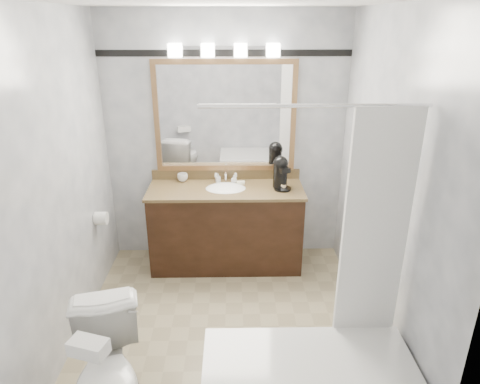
# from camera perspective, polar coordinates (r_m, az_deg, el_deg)

# --- Properties ---
(room) EXTENTS (2.42, 2.62, 2.52)m
(room) POSITION_cam_1_polar(r_m,az_deg,el_deg) (3.12, -2.27, 0.50)
(room) COLOR tan
(room) RESTS_ON ground
(vanity) EXTENTS (1.53, 0.58, 0.97)m
(vanity) POSITION_cam_1_polar(r_m,az_deg,el_deg) (4.38, -1.86, -4.45)
(vanity) COLOR black
(vanity) RESTS_ON ground
(mirror) EXTENTS (1.40, 0.04, 1.10)m
(mirror) POSITION_cam_1_polar(r_m,az_deg,el_deg) (4.28, -1.99, 9.97)
(mirror) COLOR #9C7146
(mirror) RESTS_ON room
(vanity_light_bar) EXTENTS (1.02, 0.14, 0.12)m
(vanity_light_bar) POSITION_cam_1_polar(r_m,az_deg,el_deg) (4.14, -2.13, 18.43)
(vanity_light_bar) COLOR silver
(vanity_light_bar) RESTS_ON room
(accent_stripe) EXTENTS (2.40, 0.01, 0.06)m
(accent_stripe) POSITION_cam_1_polar(r_m,az_deg,el_deg) (4.20, -2.10, 18.03)
(accent_stripe) COLOR black
(accent_stripe) RESTS_ON room
(tp_roll) EXTENTS (0.11, 0.12, 0.12)m
(tp_roll) POSITION_cam_1_polar(r_m,az_deg,el_deg) (4.13, -18.03, -3.34)
(tp_roll) COLOR white
(tp_roll) RESTS_ON room
(toilet) EXTENTS (0.60, 0.83, 0.76)m
(toilet) POSITION_cam_1_polar(r_m,az_deg,el_deg) (2.93, -17.14, -22.62)
(toilet) COLOR white
(toilet) RESTS_ON ground
(tissue_box) EXTENTS (0.22, 0.17, 0.08)m
(tissue_box) POSITION_cam_1_polar(r_m,az_deg,el_deg) (2.50, -19.55, -18.92)
(tissue_box) COLOR white
(tissue_box) RESTS_ON toilet
(coffee_maker) EXTENTS (0.18, 0.21, 0.32)m
(coffee_maker) POSITION_cam_1_polar(r_m,az_deg,el_deg) (4.17, 5.45, 2.68)
(coffee_maker) COLOR black
(coffee_maker) RESTS_ON vanity
(cup_left) EXTENTS (0.13, 0.13, 0.08)m
(cup_left) POSITION_cam_1_polar(r_m,az_deg,el_deg) (4.41, -7.66, 1.95)
(cup_left) COLOR white
(cup_left) RESTS_ON vanity
(soap_bottle_a) EXTENTS (0.05, 0.06, 0.09)m
(soap_bottle_a) POSITION_cam_1_polar(r_m,az_deg,el_deg) (4.35, -2.93, 1.87)
(soap_bottle_a) COLOR white
(soap_bottle_a) RESTS_ON vanity
(soap_bottle_b) EXTENTS (0.07, 0.07, 0.08)m
(soap_bottle_b) POSITION_cam_1_polar(r_m,az_deg,el_deg) (4.34, -0.82, 1.75)
(soap_bottle_b) COLOR white
(soap_bottle_b) RESTS_ON vanity
(soap_bar) EXTENTS (0.08, 0.05, 0.03)m
(soap_bar) POSITION_cam_1_polar(r_m,az_deg,el_deg) (4.32, 0.09, 1.27)
(soap_bar) COLOR beige
(soap_bar) RESTS_ON vanity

